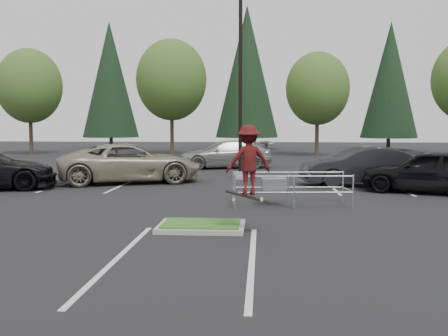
# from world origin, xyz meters

# --- Properties ---
(ground) EXTENTS (120.00, 120.00, 0.00)m
(ground) POSITION_xyz_m (0.00, 0.00, 0.00)
(ground) COLOR black
(ground) RESTS_ON ground
(grass_median) EXTENTS (2.20, 1.60, 0.16)m
(grass_median) POSITION_xyz_m (0.00, 0.00, 0.08)
(grass_median) COLOR #9A998F
(grass_median) RESTS_ON ground
(stall_lines) EXTENTS (22.62, 17.60, 0.01)m
(stall_lines) POSITION_xyz_m (-1.35, 6.02, 0.00)
(stall_lines) COLOR silver
(stall_lines) RESTS_ON ground
(light_pole) EXTENTS (0.70, 0.60, 10.12)m
(light_pole) POSITION_xyz_m (0.50, 12.00, 4.56)
(light_pole) COLOR #9A998F
(light_pole) RESTS_ON ground
(decid_a) EXTENTS (5.44, 5.44, 8.91)m
(decid_a) POSITION_xyz_m (-18.01, 30.03, 5.58)
(decid_a) COLOR #38281C
(decid_a) RESTS_ON ground
(decid_b) EXTENTS (5.89, 5.89, 9.64)m
(decid_b) POSITION_xyz_m (-6.01, 30.53, 6.04)
(decid_b) COLOR #38281C
(decid_b) RESTS_ON ground
(decid_c) EXTENTS (5.12, 5.12, 8.38)m
(decid_c) POSITION_xyz_m (5.99, 29.83, 5.25)
(decid_c) COLOR #38281C
(decid_c) RESTS_ON ground
(conif_a) EXTENTS (5.72, 5.72, 13.00)m
(conif_a) POSITION_xyz_m (-14.00, 40.00, 7.10)
(conif_a) COLOR #38281C
(conif_a) RESTS_ON ground
(conif_b) EXTENTS (6.38, 6.38, 14.50)m
(conif_b) POSITION_xyz_m (0.00, 40.50, 7.85)
(conif_b) COLOR #38281C
(conif_b) RESTS_ON ground
(conif_c) EXTENTS (5.50, 5.50, 12.50)m
(conif_c) POSITION_xyz_m (14.00, 39.50, 6.85)
(conif_c) COLOR #38281C
(conif_c) RESTS_ON ground
(cart_corral) EXTENTS (3.90, 1.70, 1.08)m
(cart_corral) POSITION_xyz_m (2.07, 3.96, 0.68)
(cart_corral) COLOR #96999E
(cart_corral) RESTS_ON ground
(skateboarder) EXTENTS (1.23, 0.92, 1.90)m
(skateboarder) POSITION_xyz_m (1.20, -0.59, 1.81)
(skateboarder) COLOR black
(skateboarder) RESTS_ON ground
(car_l_tan) EXTENTS (6.98, 4.90, 1.77)m
(car_l_tan) POSITION_xyz_m (-4.50, 10.05, 0.88)
(car_l_tan) COLOR gray
(car_l_tan) RESTS_ON ground
(car_r_charc) EXTENTS (5.31, 2.48, 1.68)m
(car_r_charc) POSITION_xyz_m (5.82, 9.65, 0.84)
(car_r_charc) COLOR black
(car_r_charc) RESTS_ON ground
(car_r_black) EXTENTS (5.37, 3.80, 1.70)m
(car_r_black) POSITION_xyz_m (8.00, 7.40, 0.85)
(car_r_black) COLOR black
(car_r_black) RESTS_ON ground
(car_far_silver) EXTENTS (6.04, 3.69, 1.64)m
(car_far_silver) POSITION_xyz_m (-0.59, 18.00, 0.82)
(car_far_silver) COLOR #959691
(car_far_silver) RESTS_ON ground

